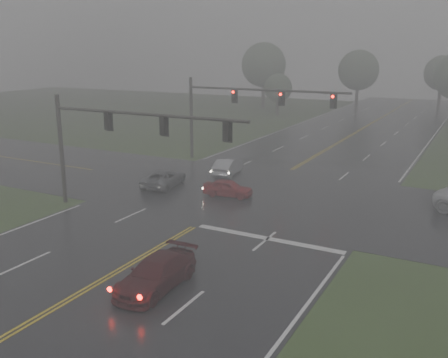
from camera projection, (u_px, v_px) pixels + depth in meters
The scene contains 13 objects.
main_road at pixel (239, 201), 33.83m from camera, with size 18.00×160.00×0.02m, color black.
cross_street at pixel (252, 193), 35.54m from camera, with size 120.00×14.00×0.02m, color black.
stop_bar at pixel (268, 239), 27.00m from camera, with size 8.50×0.50×0.01m, color silver.
sedan_maroon at pixel (157, 288), 21.44m from camera, with size 1.87×4.61×1.34m, color #3D0B0F.
sedan_red at pixel (228, 196), 34.80m from camera, with size 1.39×3.46×1.18m, color maroon.
sedan_silver at pixel (228, 175), 40.74m from camera, with size 1.43×4.09×1.35m, color #9C9EA3.
car_grey at pixel (164, 187), 37.25m from camera, with size 2.09×4.52×1.26m, color #4E5055.
signal_gantry_near at pixel (111, 132), 30.34m from camera, with size 13.75×0.31×7.16m.
signal_gantry_far at pixel (237, 104), 43.87m from camera, with size 14.96×0.38×7.48m.
tree_nw_a at pixel (278, 88), 76.60m from camera, with size 4.32×4.32×6.35m.
tree_n_mid at pixel (358, 70), 83.47m from camera, with size 6.73×6.73×9.89m.
tree_nw_b at pixel (264, 65), 84.87m from camera, with size 7.56×7.56×11.11m.
tree_n_far at pixel (442, 73), 86.79m from camera, with size 6.10×6.10×8.96m.
Camera 1 is at (14.34, -9.03, 9.97)m, focal length 40.00 mm.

